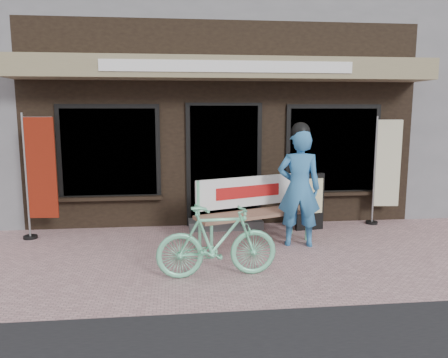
{
  "coord_description": "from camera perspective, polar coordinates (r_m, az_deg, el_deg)",
  "views": [
    {
      "loc": [
        -0.84,
        -5.73,
        2.08
      ],
      "look_at": [
        -0.14,
        0.7,
        1.05
      ],
      "focal_mm": 35.0,
      "sensor_mm": 36.0,
      "label": 1
    }
  ],
  "objects": [
    {
      "name": "bicycle",
      "position": [
        5.48,
        -0.91,
        -8.17
      ],
      "size": [
        1.53,
        0.5,
        0.91
      ],
      "primitive_type": "imported",
      "rotation": [
        0.0,
        0.0,
        1.62
      ],
      "color": "#70DCA8",
      "rests_on": "ground"
    },
    {
      "name": "nobori_red",
      "position": [
        7.57,
        -23.01,
        0.5
      ],
      "size": [
        0.6,
        0.24,
        2.04
      ],
      "rotation": [
        0.0,
        0.0,
        -0.08
      ],
      "color": "gray",
      "rests_on": "ground"
    },
    {
      "name": "person",
      "position": [
        6.73,
        9.78,
        -0.89
      ],
      "size": [
        0.72,
        0.54,
        1.9
      ],
      "rotation": [
        0.0,
        0.0,
        -0.19
      ],
      "color": "teal",
      "rests_on": "ground"
    },
    {
      "name": "bench",
      "position": [
        6.88,
        3.64,
        -3.36
      ],
      "size": [
        1.95,
        1.11,
        1.03
      ],
      "rotation": [
        0.0,
        0.0,
        0.36
      ],
      "color": "#70DCA8",
      "rests_on": "ground"
    },
    {
      "name": "ground",
      "position": [
        6.15,
        2.04,
        -10.72
      ],
      "size": [
        70.0,
        70.0,
        0.0
      ],
      "primitive_type": "plane",
      "color": "#BD9091",
      "rests_on": "ground"
    },
    {
      "name": "nobori_cream",
      "position": [
        8.42,
        20.34,
        1.21
      ],
      "size": [
        0.58,
        0.23,
        1.97
      ],
      "rotation": [
        0.0,
        0.0,
        -0.09
      ],
      "color": "gray",
      "rests_on": "ground"
    },
    {
      "name": "menu_stand",
      "position": [
        7.73,
        11.15,
        -2.85
      ],
      "size": [
        0.51,
        0.18,
        0.99
      ],
      "rotation": [
        0.0,
        0.0,
        0.16
      ],
      "color": "black",
      "rests_on": "ground"
    },
    {
      "name": "storefront",
      "position": [
        10.76,
        -1.78,
        13.89
      ],
      "size": [
        7.0,
        6.77,
        6.0
      ],
      "color": "black",
      "rests_on": "ground"
    }
  ]
}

